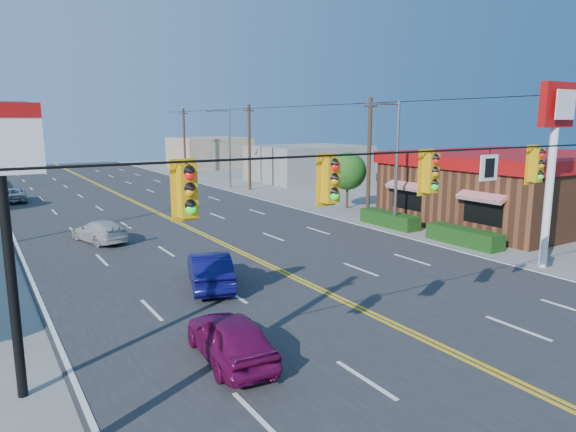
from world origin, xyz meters
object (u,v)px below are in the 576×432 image
signal_span (457,190)px  pizza_hut_sign (2,191)px  kfc_pylon (554,138)px  car_blue (210,271)px  car_silver (13,196)px  kfc (512,186)px  car_magenta (230,339)px  car_white (100,232)px

signal_span → pizza_hut_sign: bearing=159.8°
kfc_pylon → car_blue: kfc_pylon is taller
pizza_hut_sign → car_blue: size_ratio=1.53×
signal_span → pizza_hut_sign: (-10.88, 4.00, 0.30)m
kfc_pylon → car_silver: bearing=119.3°
car_blue → pizza_hut_sign: bearing=53.5°
pizza_hut_sign → car_blue: bearing=36.1°
car_silver → car_blue: bearing=102.8°
kfc → car_magenta: kfc is taller
car_silver → pizza_hut_sign: bearing=89.4°
pizza_hut_sign → car_white: 17.56m
pizza_hut_sign → car_silver: size_ratio=1.60×
kfc_pylon → signal_span: bearing=-160.2°
signal_span → car_blue: signal_span is taller
kfc_pylon → pizza_hut_sign: 22.02m
pizza_hut_sign → car_magenta: (5.23, -1.07, -4.49)m
signal_span → kfc_pylon: size_ratio=2.86×
car_silver → car_white: bearing=102.1°
kfc_pylon → car_silver: kfc_pylon is taller
car_white → signal_span: bearing=90.8°
pizza_hut_sign → car_white: bearing=71.8°
car_magenta → car_blue: bearing=-103.2°
car_silver → signal_span: bearing=105.5°
kfc_pylon → car_magenta: kfc_pylon is taller
kfc_pylon → kfc: bearing=42.0°
car_blue → car_magenta: bearing=89.0°
car_blue → car_silver: (-5.07, 29.74, -0.14)m
signal_span → kfc_pylon: bearing=19.8°
signal_span → car_white: 21.30m
kfc_pylon → car_white: size_ratio=2.01×
signal_span → kfc: bearing=30.9°
signal_span → car_white: bearing=105.5°
kfc_pylon → car_magenta: 17.63m
car_blue → car_white: (-2.08, 10.72, -0.12)m
car_magenta → car_silver: (-2.92, 36.20, -0.10)m
pizza_hut_sign → kfc: bearing=14.5°
kfc → car_white: bearing=162.4°
car_silver → car_magenta: bearing=97.8°
kfc → car_blue: size_ratio=3.65×
kfc_pylon → car_silver: size_ratio=1.99×
car_white → car_silver: 19.26m
kfc → car_silver: (-28.58, 27.14, -1.79)m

